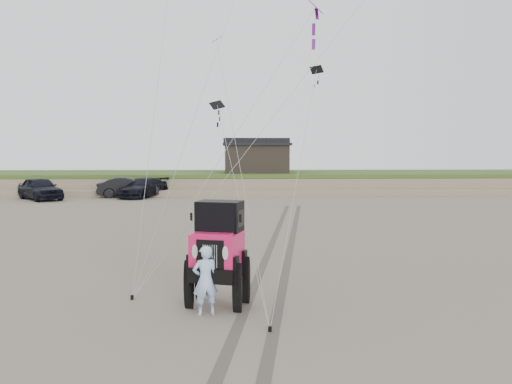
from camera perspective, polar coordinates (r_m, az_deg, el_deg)
The scene contains 11 objects.
ground at distance 12.18m, azimuth -3.66°, elevation -13.47°, with size 160.00×160.00×0.00m, color #6B6054.
dune_ridge at distance 49.16m, azimuth -2.29°, elevation 1.22°, with size 160.00×14.25×1.73m.
cabin at distance 48.60m, azimuth 0.06°, elevation 4.03°, with size 6.40×5.40×3.35m.
truck_a at distance 42.52m, azimuth -23.44°, elevation 0.38°, with size 2.10×5.21×1.77m, color black.
truck_b at distance 42.68m, azimuth -14.40°, elevation 0.54°, with size 1.74×4.98×1.64m, color black.
truck_c at distance 42.11m, azimuth -12.75°, elevation 0.49°, with size 2.24×5.50×1.60m, color black.
jeep at distance 12.32m, azimuth -4.41°, elevation -8.29°, with size 2.39×5.53×2.06m, color #DE1959, non-canonical shape.
man at distance 11.77m, azimuth -5.81°, elevation -10.00°, with size 0.59×0.39×1.63m, color #9AC4EE.
stake_main at distance 13.43m, azimuth -13.98°, elevation -11.60°, with size 0.08×0.08×0.12m, color black.
stake_aux at distance 10.88m, azimuth 1.61°, elevation -15.39°, with size 0.08×0.08×0.12m, color black.
tire_tracks at distance 20.00m, azimuth 2.84°, elevation -6.24°, with size 5.22×29.74×0.01m.
Camera 1 is at (0.38, -11.57, 3.80)m, focal length 35.00 mm.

